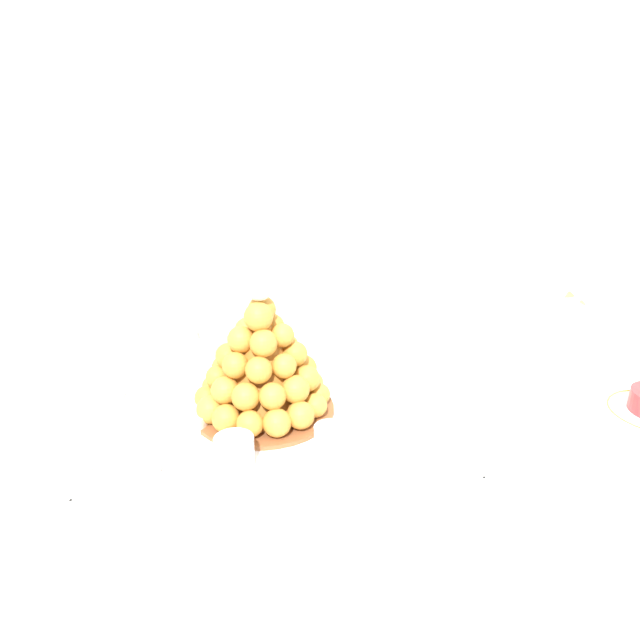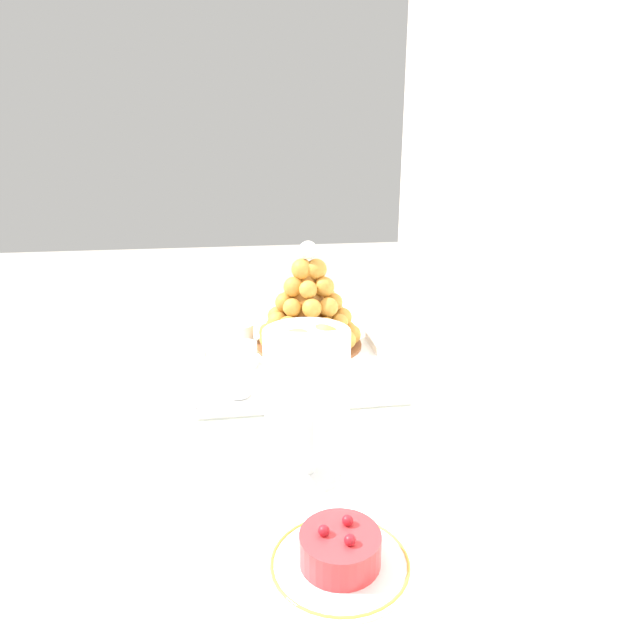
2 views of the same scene
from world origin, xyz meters
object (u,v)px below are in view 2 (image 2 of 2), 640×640
object	(u,v)px
serving_tray	(290,352)
macaron_goblet	(307,384)
creme_brulee_ramekin	(287,323)
fruit_tart_plate	(340,554)
dessert_cup_centre	(246,356)
wine_glass	(386,286)
dessert_cup_mid_left	(241,335)
croquembouche	(309,309)
dessert_cup_left	(238,317)
dessert_cup_mid_right	(238,382)

from	to	relation	value
serving_tray	macaron_goblet	world-z (taller)	macaron_goblet
creme_brulee_ramekin	fruit_tart_plate	world-z (taller)	fruit_tart_plate
serving_tray	dessert_cup_centre	bearing A→B (deg)	-53.59
fruit_tart_plate	wine_glass	distance (m)	0.92
wine_glass	dessert_cup_mid_left	bearing A→B (deg)	-76.79
macaron_goblet	dessert_cup_centre	bearing A→B (deg)	-168.94
croquembouche	macaron_goblet	world-z (taller)	croquembouche
dessert_cup_left	creme_brulee_ramekin	distance (m)	0.14
macaron_goblet	dessert_cup_left	bearing A→B (deg)	-172.42
dessert_cup_mid_right	creme_brulee_ramekin	xyz separation A→B (m)	(-0.39, 0.14, -0.01)
dessert_cup_mid_left	creme_brulee_ramekin	distance (m)	0.16
croquembouche	creme_brulee_ramekin	xyz separation A→B (m)	(-0.14, -0.04, -0.08)
croquembouche	macaron_goblet	xyz separation A→B (m)	(0.53, -0.07, 0.05)
croquembouche	dessert_cup_mid_left	xyz separation A→B (m)	(-0.04, -0.17, -0.07)
serving_tray	macaron_goblet	distance (m)	0.52
serving_tray	dessert_cup_mid_left	size ratio (longest dim) A/B	9.63
serving_tray	dessert_cup_left	world-z (taller)	dessert_cup_left
serving_tray	creme_brulee_ramekin	size ratio (longest dim) A/B	6.80
serving_tray	macaron_goblet	xyz separation A→B (m)	(0.50, -0.02, 0.15)
fruit_tart_plate	croquembouche	bearing A→B (deg)	175.10
dessert_cup_centre	macaron_goblet	size ratio (longest dim) A/B	0.23
serving_tray	dessert_cup_mid_right	distance (m)	0.26
dessert_cup_mid_left	fruit_tart_plate	bearing A→B (deg)	7.63
dessert_cup_mid_right	dessert_cup_left	bearing A→B (deg)	179.28
serving_tray	wine_glass	xyz separation A→B (m)	(-0.17, 0.28, 0.11)
dessert_cup_mid_right	wine_glass	bearing A→B (deg)	133.64
serving_tray	dessert_cup_left	distance (m)	0.25
croquembouche	dessert_cup_mid_right	distance (m)	0.31
fruit_tart_plate	wine_glass	bearing A→B (deg)	161.30
dessert_cup_centre	dessert_cup_left	bearing A→B (deg)	-177.46
dessert_cup_centre	wine_glass	size ratio (longest dim) A/B	0.35
fruit_tart_plate	dessert_cup_left	bearing A→B (deg)	-173.22
dessert_cup_left	dessert_cup_mid_right	distance (m)	0.44
creme_brulee_ramekin	fruit_tart_plate	xyz separation A→B (m)	(0.86, -0.02, -0.01)
croquembouche	dessert_cup_mid_left	size ratio (longest dim) A/B	4.09
dessert_cup_left	wine_glass	world-z (taller)	wine_glass
dessert_cup_mid_right	fruit_tart_plate	size ratio (longest dim) A/B	0.35
croquembouche	serving_tray	bearing A→B (deg)	-60.42
dessert_cup_mid_right	serving_tray	bearing A→B (deg)	150.35
macaron_goblet	fruit_tart_plate	bearing A→B (deg)	3.76
dessert_cup_left	creme_brulee_ramekin	world-z (taller)	dessert_cup_left
dessert_cup_centre	wine_glass	bearing A→B (deg)	122.34
fruit_tart_plate	wine_glass	xyz separation A→B (m)	(-0.86, 0.29, 0.10)
croquembouche	wine_glass	size ratio (longest dim) A/B	1.62
serving_tray	dessert_cup_mid_right	bearing A→B (deg)	-29.65
croquembouche	creme_brulee_ramekin	world-z (taller)	croquembouche
serving_tray	dessert_cup_mid_right	size ratio (longest dim) A/B	10.23
creme_brulee_ramekin	dessert_cup_mid_left	bearing A→B (deg)	-52.44
fruit_tart_plate	macaron_goblet	bearing A→B (deg)	-176.24
dessert_cup_centre	creme_brulee_ramekin	distance (m)	0.27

